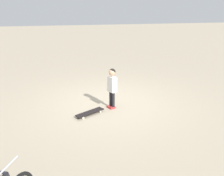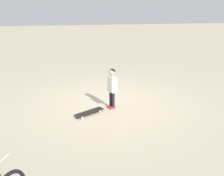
{
  "view_description": "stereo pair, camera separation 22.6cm",
  "coord_description": "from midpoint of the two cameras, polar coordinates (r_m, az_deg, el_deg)",
  "views": [
    {
      "loc": [
        1.26,
        6.31,
        2.63
      ],
      "look_at": [
        -0.02,
        0.39,
        0.55
      ],
      "focal_mm": 40.12,
      "sensor_mm": 36.0,
      "label": 1
    },
    {
      "loc": [
        1.04,
        6.35,
        2.63
      ],
      "look_at": [
        -0.02,
        0.39,
        0.55
      ],
      "focal_mm": 40.12,
      "sensor_mm": 36.0,
      "label": 2
    }
  ],
  "objects": [
    {
      "name": "ground_plane",
      "position": [
        6.95,
        0.22,
        -3.29
      ],
      "size": [
        50.0,
        50.0,
        0.0
      ],
      "primitive_type": "plane",
      "color": "tan"
    },
    {
      "name": "child_person",
      "position": [
        6.37,
        1.0,
        0.9
      ],
      "size": [
        0.25,
        0.41,
        1.06
      ],
      "color": "black",
      "rests_on": "ground"
    },
    {
      "name": "skateboard",
      "position": [
        6.22,
        -4.14,
        -5.5
      ],
      "size": [
        0.76,
        0.56,
        0.07
      ],
      "color": "black",
      "rests_on": "ground"
    }
  ]
}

